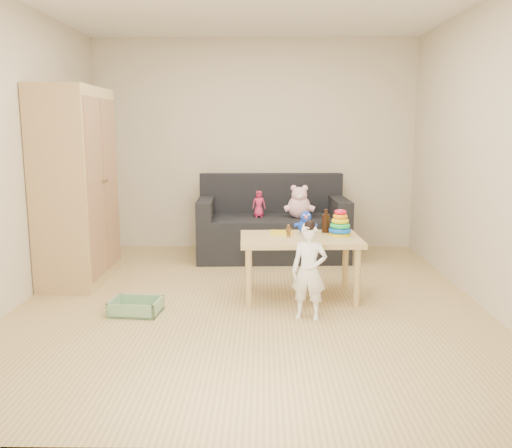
{
  "coord_description": "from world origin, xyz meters",
  "views": [
    {
      "loc": [
        0.12,
        -4.61,
        1.51
      ],
      "look_at": [
        0.05,
        0.25,
        0.65
      ],
      "focal_mm": 38.0,
      "sensor_mm": 36.0,
      "label": 1
    }
  ],
  "objects_px": {
    "wardrobe": "(76,186)",
    "sofa": "(272,237)",
    "toddler": "(309,272)",
    "play_table": "(300,267)"
  },
  "relations": [
    {
      "from": "wardrobe",
      "to": "sofa",
      "type": "xyz_separation_m",
      "value": [
        1.95,
        0.99,
        -0.71
      ]
    },
    {
      "from": "wardrobe",
      "to": "toddler",
      "type": "relative_size",
      "value": 2.5
    },
    {
      "from": "play_table",
      "to": "toddler",
      "type": "distance_m",
      "value": 0.56
    },
    {
      "from": "wardrobe",
      "to": "toddler",
      "type": "height_order",
      "value": "wardrobe"
    },
    {
      "from": "wardrobe",
      "to": "play_table",
      "type": "distance_m",
      "value": 2.34
    },
    {
      "from": "play_table",
      "to": "toddler",
      "type": "relative_size",
      "value": 1.4
    },
    {
      "from": "toddler",
      "to": "wardrobe",
      "type": "bearing_deg",
      "value": 167.49
    },
    {
      "from": "sofa",
      "to": "toddler",
      "type": "height_order",
      "value": "toddler"
    },
    {
      "from": "wardrobe",
      "to": "play_table",
      "type": "height_order",
      "value": "wardrobe"
    },
    {
      "from": "sofa",
      "to": "toddler",
      "type": "bearing_deg",
      "value": -85.33
    }
  ]
}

